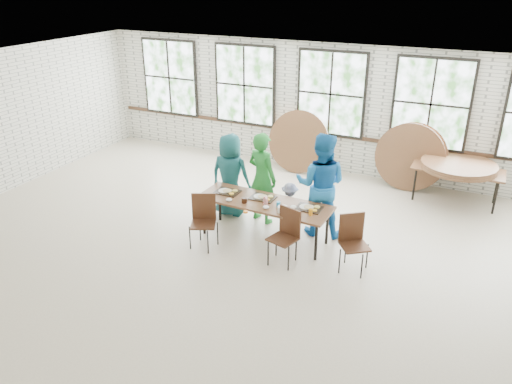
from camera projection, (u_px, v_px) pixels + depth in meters
room at (331, 96)px, 11.42m from camera, size 12.00×12.00×12.00m
dining_table at (264, 204)px, 8.81m from camera, size 2.43×0.89×0.74m
chair_near_left at (204, 216)px, 8.68m from camera, size 0.55×0.54×0.95m
chair_near_right at (286, 231)px, 8.17m from camera, size 0.52×0.51×0.95m
chair_spare at (353, 237)px, 7.98m from camera, size 0.58×0.58×0.95m
adult_teal at (230, 175)px, 9.68m from camera, size 0.84×0.57×1.65m
adult_green at (262, 178)px, 9.40m from camera, size 0.75×0.61×1.78m
toddler at (290, 205)px, 9.36m from camera, size 0.62×0.42×0.88m
adult_blue at (321, 185)px, 8.92m from camera, size 1.03×0.86×1.92m
storage_table at (458, 171)px, 10.25m from camera, size 1.80×0.76×0.74m
tabletop_clutter at (269, 202)px, 8.70m from camera, size 2.03×0.61×0.11m
round_tops_stacked at (459, 166)px, 10.20m from camera, size 1.50×1.50×0.13m
round_tops_leaning at (371, 152)px, 11.19m from camera, size 4.11×0.47×1.49m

